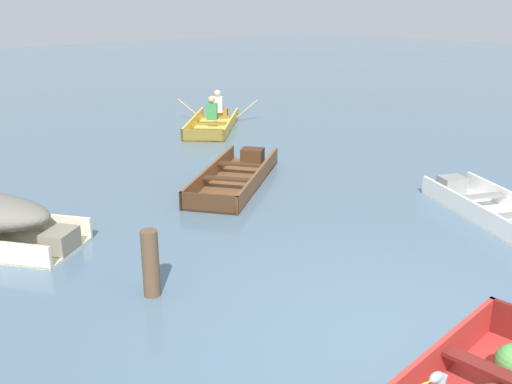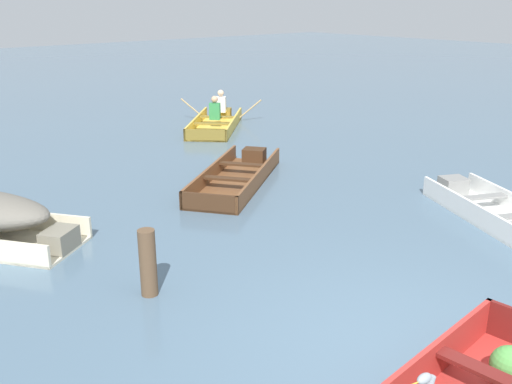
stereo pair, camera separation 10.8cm
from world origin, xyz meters
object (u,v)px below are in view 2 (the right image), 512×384
object	(u,v)px
mooring_post	(148,263)
rowboat_yellow_with_crew	(216,121)
skiff_white_near_moored	(493,211)
skiff_wooden_brown_far_moored	(238,176)

from	to	relation	value
mooring_post	rowboat_yellow_with_crew	bearing A→B (deg)	48.22
skiff_white_near_moored	skiff_wooden_brown_far_moored	size ratio (longest dim) A/B	0.93
skiff_white_near_moored	mooring_post	bearing A→B (deg)	165.55
skiff_white_near_moored	skiff_wooden_brown_far_moored	xyz separation A→B (m)	(-1.86, 4.12, -0.01)
skiff_white_near_moored	mooring_post	xyz separation A→B (m)	(-5.39, 1.39, 0.29)
skiff_wooden_brown_far_moored	mooring_post	world-z (taller)	mooring_post
skiff_white_near_moored	mooring_post	world-z (taller)	mooring_post
skiff_wooden_brown_far_moored	skiff_white_near_moored	bearing A→B (deg)	-65.65
rowboat_yellow_with_crew	skiff_white_near_moored	bearing A→B (deg)	-95.14
skiff_white_near_moored	rowboat_yellow_with_crew	size ratio (longest dim) A/B	0.99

